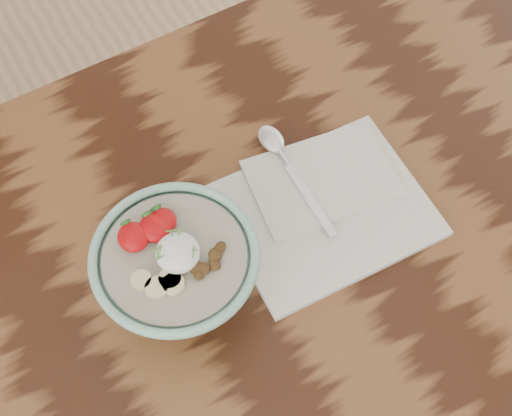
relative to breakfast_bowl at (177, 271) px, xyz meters
The scene contains 4 objects.
table 17.22cm from the breakfast_bowl, 52.09° to the right, with size 160.00×90.00×75.00cm.
breakfast_bowl is the anchor object (origin of this frame).
napkin 23.06cm from the breakfast_bowl, ahead, with size 27.39×23.36×1.62cm.
spoon 23.79cm from the breakfast_bowl, 26.89° to the left, with size 3.46×19.46×1.02cm.
Camera 1 is at (-13.48, -29.44, 158.38)cm, focal length 50.00 mm.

